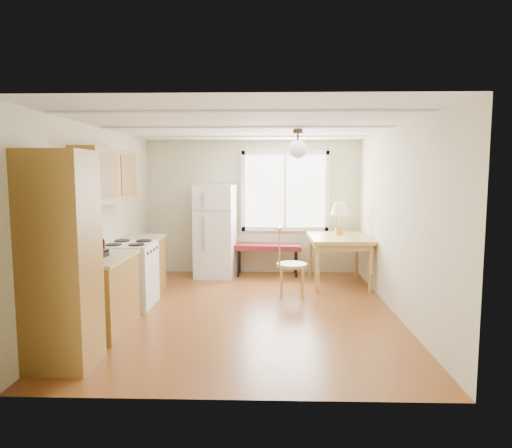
{
  "coord_description": "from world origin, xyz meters",
  "views": [
    {
      "loc": [
        0.3,
        -6.11,
        1.88
      ],
      "look_at": [
        0.11,
        0.46,
        1.15
      ],
      "focal_mm": 32.0,
      "sensor_mm": 36.0,
      "label": 1
    }
  ],
  "objects_px": {
    "bench": "(267,248)",
    "refrigerator": "(216,231)",
    "dining_table": "(339,242)",
    "chair": "(285,256)"
  },
  "relations": [
    {
      "from": "bench",
      "to": "refrigerator",
      "type": "bearing_deg",
      "value": -169.52
    },
    {
      "from": "bench",
      "to": "dining_table",
      "type": "height_order",
      "value": "dining_table"
    },
    {
      "from": "bench",
      "to": "chair",
      "type": "relative_size",
      "value": 1.2
    },
    {
      "from": "refrigerator",
      "to": "bench",
      "type": "height_order",
      "value": "refrigerator"
    },
    {
      "from": "refrigerator",
      "to": "chair",
      "type": "relative_size",
      "value": 1.56
    },
    {
      "from": "refrigerator",
      "to": "dining_table",
      "type": "xyz_separation_m",
      "value": [
        2.16,
        -0.52,
        -0.12
      ]
    },
    {
      "from": "refrigerator",
      "to": "dining_table",
      "type": "height_order",
      "value": "refrigerator"
    },
    {
      "from": "bench",
      "to": "dining_table",
      "type": "relative_size",
      "value": 0.98
    },
    {
      "from": "bench",
      "to": "chair",
      "type": "height_order",
      "value": "chair"
    },
    {
      "from": "refrigerator",
      "to": "chair",
      "type": "height_order",
      "value": "refrigerator"
    }
  ]
}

